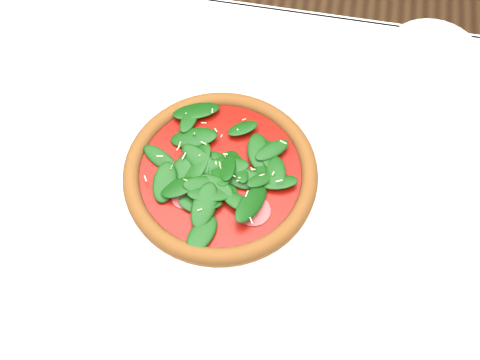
# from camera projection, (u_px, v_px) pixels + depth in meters

# --- Properties ---
(ground) EXTENTS (6.00, 6.00, 0.00)m
(ground) POSITION_uv_depth(u_px,v_px,m) (205.00, 325.00, 1.42)
(ground) COLOR brown
(ground) RESTS_ON ground
(dining_table) EXTENTS (1.21, 0.81, 0.75)m
(dining_table) POSITION_uv_depth(u_px,v_px,m) (181.00, 229.00, 0.85)
(dining_table) COLOR white
(dining_table) RESTS_ON ground
(plate) EXTENTS (0.32, 0.32, 0.01)m
(plate) POSITION_uv_depth(u_px,v_px,m) (221.00, 177.00, 0.77)
(plate) COLOR white
(plate) RESTS_ON dining_table
(pizza) EXTENTS (0.36, 0.36, 0.04)m
(pizza) POSITION_uv_depth(u_px,v_px,m) (220.00, 171.00, 0.75)
(pizza) COLOR brown
(pizza) RESTS_ON plate
(saucer_far) EXTENTS (0.15, 0.15, 0.01)m
(saucer_far) POSITION_uv_depth(u_px,v_px,m) (434.00, 54.00, 0.88)
(saucer_far) COLOR white
(saucer_far) RESTS_ON dining_table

